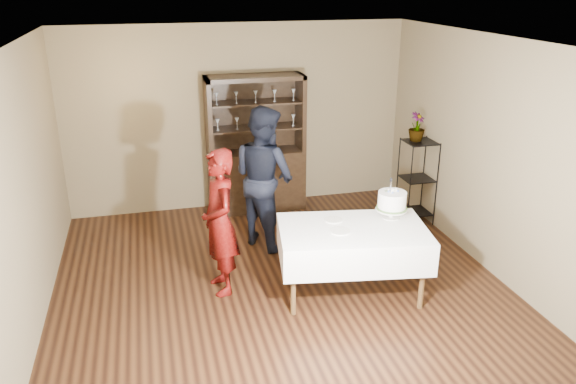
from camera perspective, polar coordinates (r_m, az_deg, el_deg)
name	(u,v)px	position (r m, az deg, el deg)	size (l,w,h in m)	color
floor	(279,282)	(6.54, -0.95, -9.14)	(5.00, 5.00, 0.00)	black
ceiling	(277,41)	(5.68, -1.11, 15.10)	(5.00, 5.00, 0.00)	silver
back_wall	(239,118)	(8.34, -5.04, 7.52)	(5.00, 0.02, 2.70)	#74664A
wall_left	(25,192)	(5.96, -25.12, -0.01)	(0.02, 5.00, 2.70)	#74664A
wall_right	(486,154)	(6.96, 19.47, 3.65)	(0.02, 5.00, 2.70)	#74664A
china_hutch	(256,166)	(8.32, -3.25, 2.64)	(1.40, 0.48, 2.00)	black
plant_etagere	(417,178)	(8.04, 12.97, 1.35)	(0.42, 0.42, 1.20)	black
cake_table	(352,244)	(6.10, 6.56, -5.24)	(1.71, 1.21, 0.79)	white
woman	(220,222)	(6.09, -6.97, -3.08)	(0.60, 0.39, 1.63)	#3C0506
man	(264,177)	(7.13, -2.45, 1.56)	(0.89, 0.69, 1.83)	black
cake	(392,202)	(6.26, 10.52, -0.98)	(0.35, 0.35, 0.48)	white
plate_near	(340,231)	(5.92, 5.28, -3.97)	(0.22, 0.22, 0.01)	white
plate_far	(333,220)	(6.18, 4.63, -2.83)	(0.20, 0.20, 0.01)	white
potted_plant	(417,127)	(7.85, 12.95, 6.47)	(0.22, 0.22, 0.39)	#4A7035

